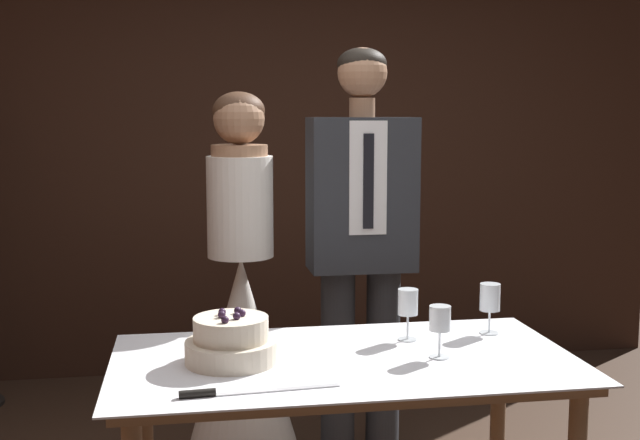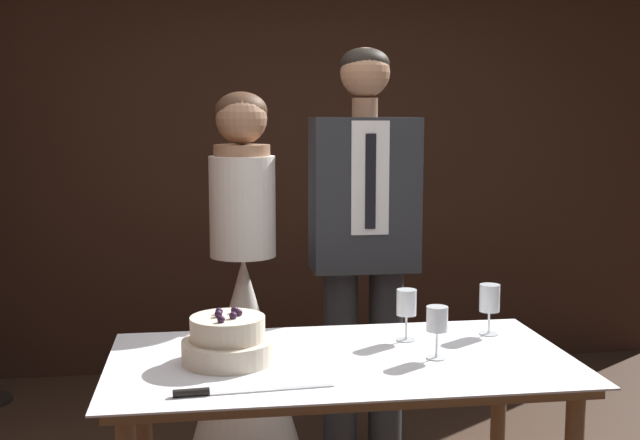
# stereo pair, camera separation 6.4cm
# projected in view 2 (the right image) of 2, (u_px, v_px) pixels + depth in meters

# --- Properties ---
(wall_back) EXTENTS (4.70, 0.12, 2.86)m
(wall_back) POSITION_uv_depth(u_px,v_px,m) (295.00, 135.00, 4.85)
(wall_back) COLOR #382116
(wall_back) RESTS_ON ground_plane
(cake_table) EXTENTS (1.47, 0.78, 0.78)m
(cake_table) POSITION_uv_depth(u_px,v_px,m) (341.00, 386.00, 2.54)
(cake_table) COLOR brown
(cake_table) RESTS_ON ground_plane
(tiered_cake) EXTENTS (0.29, 0.29, 0.17)m
(tiered_cake) POSITION_uv_depth(u_px,v_px,m) (228.00, 341.00, 2.49)
(tiered_cake) COLOR beige
(tiered_cake) RESTS_ON cake_table
(cake_knife) EXTENTS (0.45, 0.06, 0.02)m
(cake_knife) POSITION_uv_depth(u_px,v_px,m) (223.00, 391.00, 2.21)
(cake_knife) COLOR silver
(cake_knife) RESTS_ON cake_table
(wine_glass_near) EXTENTS (0.07, 0.07, 0.17)m
(wine_glass_near) POSITION_uv_depth(u_px,v_px,m) (437.00, 321.00, 2.52)
(wine_glass_near) COLOR silver
(wine_glass_near) RESTS_ON cake_table
(wine_glass_middle) EXTENTS (0.07, 0.07, 0.18)m
(wine_glass_middle) POSITION_uv_depth(u_px,v_px,m) (490.00, 301.00, 2.80)
(wine_glass_middle) COLOR silver
(wine_glass_middle) RESTS_ON cake_table
(wine_glass_far) EXTENTS (0.07, 0.07, 0.18)m
(wine_glass_far) POSITION_uv_depth(u_px,v_px,m) (406.00, 305.00, 2.72)
(wine_glass_far) COLOR silver
(wine_glass_far) RESTS_ON cake_table
(bride) EXTENTS (0.54, 0.54, 1.64)m
(bride) POSITION_uv_depth(u_px,v_px,m) (244.00, 334.00, 3.45)
(bride) COLOR white
(bride) RESTS_ON ground_plane
(groom) EXTENTS (0.46, 0.25, 1.83)m
(groom) POSITION_uv_depth(u_px,v_px,m) (364.00, 233.00, 3.47)
(groom) COLOR #282B30
(groom) RESTS_ON ground_plane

